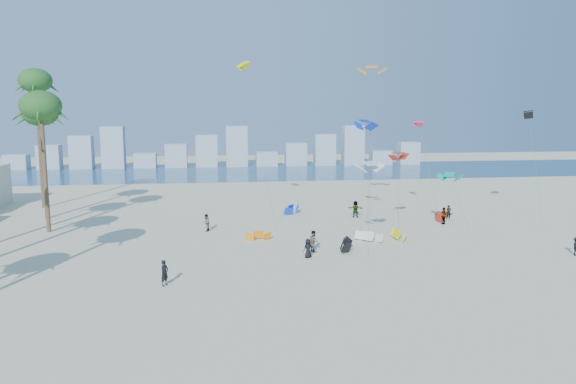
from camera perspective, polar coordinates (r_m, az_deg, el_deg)
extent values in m
plane|color=beige|center=(33.39, -1.35, -11.92)|extent=(220.00, 220.00, 0.00)
plane|color=navy|center=(103.79, -5.91, 2.12)|extent=(220.00, 220.00, 0.00)
imported|color=black|center=(37.68, -12.85, -8.30)|extent=(0.72, 0.77, 1.77)
imported|color=gray|center=(45.42, 2.69, -5.16)|extent=(0.95, 1.06, 1.78)
imported|color=black|center=(43.52, 2.11, -5.93)|extent=(0.89, 0.74, 1.55)
imported|color=gray|center=(58.34, 16.05, -2.41)|extent=(0.59, 1.09, 1.76)
imported|color=black|center=(49.93, 28.05, -5.07)|extent=(0.95, 1.14, 1.53)
imported|color=gray|center=(60.01, 7.10, -1.79)|extent=(1.79, 1.14, 1.85)
imported|color=black|center=(61.02, 16.53, -2.06)|extent=(0.61, 0.45, 1.54)
imported|color=gray|center=(53.34, -8.59, -3.22)|extent=(0.81, 0.95, 1.70)
cylinder|color=#595959|center=(44.84, 8.52, -1.83)|extent=(0.83, 2.63, 7.31)
cylinder|color=#595959|center=(54.62, 7.95, 1.78)|extent=(1.15, 2.73, 10.55)
cylinder|color=#595959|center=(52.12, 11.56, -0.27)|extent=(0.79, 2.89, 7.62)
cylinder|color=#595959|center=(55.48, -3.07, 5.07)|extent=(2.91, 5.39, 16.56)
cylinder|color=#595959|center=(59.97, 14.59, 2.18)|extent=(1.62, 2.87, 10.52)
cylinder|color=#595959|center=(53.78, 17.72, -1.39)|extent=(0.64, 4.28, 5.48)
cylinder|color=#595959|center=(57.71, 8.60, 4.99)|extent=(1.44, 4.27, 16.29)
cylinder|color=#595959|center=(62.37, 24.57, 2.40)|extent=(0.76, 2.85, 11.59)
cylinder|color=brown|center=(56.64, -24.19, 2.14)|extent=(0.40, 0.40, 12.10)
ellipsoid|color=#1F5A23|center=(56.35, -24.57, 8.26)|extent=(3.80, 3.80, 2.85)
cylinder|color=brown|center=(63.96, -24.29, 2.49)|extent=(0.40, 0.40, 11.43)
ellipsoid|color=#1F5A23|center=(63.68, -24.61, 7.61)|extent=(3.80, 3.80, 2.85)
cylinder|color=brown|center=(71.18, -24.65, 4.50)|extent=(0.40, 0.40, 15.11)
ellipsoid|color=#1F5A23|center=(71.14, -25.03, 10.58)|extent=(3.80, 3.80, 2.85)
cube|color=#9EADBF|center=(119.86, -26.63, 2.84)|extent=(4.40, 3.00, 3.00)
cube|color=#9EADBF|center=(117.94, -23.80, 3.38)|extent=(4.40, 3.00, 4.80)
cube|color=#9EADBF|center=(116.33, -20.88, 3.93)|extent=(4.40, 3.00, 6.60)
cube|color=#9EADBF|center=(115.04, -17.89, 4.48)|extent=(4.40, 3.00, 8.40)
cube|color=#9EADBF|center=(114.34, -14.76, 3.23)|extent=(4.40, 3.00, 3.00)
cube|color=#9EADBF|center=(113.69, -11.67, 3.77)|extent=(4.40, 3.00, 4.80)
cube|color=#9EADBF|center=(113.38, -8.55, 4.29)|extent=(4.40, 3.00, 6.60)
cube|color=#9EADBF|center=(113.42, -5.41, 4.81)|extent=(4.40, 3.00, 8.40)
cube|color=#9EADBF|center=(114.07, -2.28, 3.50)|extent=(4.40, 3.00, 3.00)
cube|color=#9EADBF|center=(114.76, 0.81, 3.99)|extent=(4.40, 3.00, 4.80)
cube|color=#9EADBF|center=(115.79, 3.85, 4.46)|extent=(4.40, 3.00, 6.60)
cube|color=#9EADBF|center=(117.15, 6.84, 4.90)|extent=(4.40, 3.00, 8.40)
cube|color=#9EADBF|center=(119.07, 9.71, 3.60)|extent=(4.40, 3.00, 3.00)
cube|color=#9EADBF|center=(121.02, 12.53, 4.02)|extent=(4.40, 3.00, 4.80)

